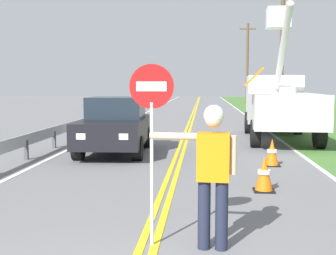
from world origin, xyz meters
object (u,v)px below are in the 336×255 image
Objects in this scene: stop_sign_paddle at (152,114)px; oncoming_sedan_nearest at (115,126)px; flagger_worker at (212,167)px; utility_pole_mid at (282,47)px; utility_pole_far at (247,62)px; utility_bucket_truck at (279,102)px; traffic_cone_mid at (272,153)px; traffic_cone_lead at (264,174)px.

oncoming_sedan_nearest is (-2.02, 7.62, -0.88)m from stop_sign_paddle.
flagger_worker reaches higher than oncoming_sedan_nearest.
utility_pole_far is (-0.31, 19.94, 0.05)m from utility_pole_mid.
stop_sign_paddle is at bearing 175.44° from flagger_worker.
utility_bucket_truck is 1.66× the size of oncoming_sedan_nearest.
flagger_worker is 25.24m from utility_pole_mid.
utility_bucket_truck is 0.79× the size of utility_pole_mid.
flagger_worker is 6.15m from traffic_cone_mid.
stop_sign_paddle is (-0.77, 0.06, 0.66)m from flagger_worker.
flagger_worker is 3.37m from traffic_cone_lead.
stop_sign_paddle reaches higher than oncoming_sedan_nearest.
utility_pole_far reaches higher than stop_sign_paddle.
utility_pole_mid is 22.14m from traffic_cone_lead.
traffic_cone_mid is (-1.12, -5.87, -1.07)m from utility_bucket_truck.
utility_bucket_truck reaches higher than stop_sign_paddle.
utility_bucket_truck reaches higher than traffic_cone_mid.
utility_bucket_truck is at bearing 73.18° from stop_sign_paddle.
oncoming_sedan_nearest is 0.47× the size of utility_pole_far.
utility_bucket_truck is 32.89m from utility_pole_far.
utility_pole_mid is at bearing 76.64° from stop_sign_paddle.
utility_pole_far reaches higher than utility_bucket_truck.
utility_bucket_truck is at bearing -100.09° from utility_pole_mid.
utility_bucket_truck is 0.78× the size of utility_pole_far.
utility_pole_mid is (2.27, 12.73, 3.16)m from utility_bucket_truck.
utility_pole_far reaches higher than flagger_worker.
traffic_cone_mid is (1.65, 5.88, -0.71)m from flagger_worker.
utility_pole_far is 38.90m from traffic_cone_mid.
utility_bucket_truck is at bearing 36.23° from oncoming_sedan_nearest.
flagger_worker is at bearing -70.07° from oncoming_sedan_nearest.
traffic_cone_mid is (-3.39, -18.60, -4.22)m from utility_pole_mid.
utility_pole_far reaches higher than traffic_cone_mid.
stop_sign_paddle is 6.45m from traffic_cone_mid.
flagger_worker is 0.26× the size of utility_bucket_truck.
utility_pole_mid is (5.03, 24.48, 3.51)m from flagger_worker.
utility_pole_mid is (5.80, 24.42, 2.85)m from stop_sign_paddle.
traffic_cone_lead is (-1.70, -8.63, -1.07)m from utility_bucket_truck.
flagger_worker is 1.02m from stop_sign_paddle.
stop_sign_paddle reaches higher than flagger_worker.
utility_pole_far reaches higher than oncoming_sedan_nearest.
traffic_cone_mid is at bearing 78.25° from traffic_cone_lead.
utility_pole_mid reaches higher than traffic_cone_mid.
traffic_cone_mid is at bearing -94.56° from utility_pole_far.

